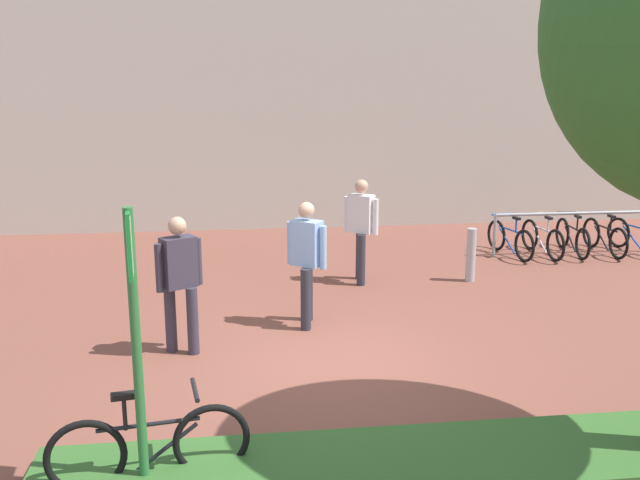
{
  "coord_description": "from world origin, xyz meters",
  "views": [
    {
      "loc": [
        -1.11,
        -7.6,
        3.35
      ],
      "look_at": [
        0.09,
        2.12,
        1.04
      ],
      "focal_mm": 39.13,
      "sensor_mm": 36.0,
      "label": 1
    }
  ],
  "objects_px": {
    "person_suited_navy": "(180,276)",
    "person_shirt_blue": "(361,224)",
    "parking_sign_post": "(134,312)",
    "bike_rack_cluster": "(573,237)",
    "bike_at_sign": "(150,447)",
    "person_casual_tan": "(307,256)",
    "bollard_steel": "(471,255)"
  },
  "relations": [
    {
      "from": "parking_sign_post",
      "to": "person_suited_navy",
      "type": "distance_m",
      "value": 3.05
    },
    {
      "from": "bike_at_sign",
      "to": "person_casual_tan",
      "type": "height_order",
      "value": "person_casual_tan"
    },
    {
      "from": "bike_rack_cluster",
      "to": "person_casual_tan",
      "type": "bearing_deg",
      "value": -149.25
    },
    {
      "from": "person_casual_tan",
      "to": "person_suited_navy",
      "type": "xyz_separation_m",
      "value": [
        -1.64,
        -0.8,
        0.0
      ]
    },
    {
      "from": "person_casual_tan",
      "to": "bike_rack_cluster",
      "type": "bearing_deg",
      "value": 30.75
    },
    {
      "from": "person_casual_tan",
      "to": "bike_at_sign",
      "type": "bearing_deg",
      "value": -114.69
    },
    {
      "from": "parking_sign_post",
      "to": "person_casual_tan",
      "type": "distance_m",
      "value": 4.21
    },
    {
      "from": "bike_rack_cluster",
      "to": "bollard_steel",
      "type": "distance_m",
      "value": 2.98
    },
    {
      "from": "person_shirt_blue",
      "to": "bike_at_sign",
      "type": "bearing_deg",
      "value": -116.42
    },
    {
      "from": "person_suited_navy",
      "to": "bike_rack_cluster",
      "type": "bearing_deg",
      "value": 29.69
    },
    {
      "from": "bike_rack_cluster",
      "to": "person_casual_tan",
      "type": "distance_m",
      "value": 6.42
    },
    {
      "from": "parking_sign_post",
      "to": "bike_rack_cluster",
      "type": "bearing_deg",
      "value": 44.29
    },
    {
      "from": "bollard_steel",
      "to": "person_casual_tan",
      "type": "bearing_deg",
      "value": -149.06
    },
    {
      "from": "parking_sign_post",
      "to": "person_suited_navy",
      "type": "xyz_separation_m",
      "value": [
        0.11,
        2.99,
        -0.58
      ]
    },
    {
      "from": "bike_at_sign",
      "to": "bollard_steel",
      "type": "relative_size",
      "value": 1.86
    },
    {
      "from": "bike_at_sign",
      "to": "parking_sign_post",
      "type": "bearing_deg",
      "value": -114.83
    },
    {
      "from": "bike_at_sign",
      "to": "person_shirt_blue",
      "type": "height_order",
      "value": "person_shirt_blue"
    },
    {
      "from": "bike_at_sign",
      "to": "person_suited_navy",
      "type": "bearing_deg",
      "value": 88.79
    },
    {
      "from": "person_casual_tan",
      "to": "person_suited_navy",
      "type": "distance_m",
      "value": 1.82
    },
    {
      "from": "bike_rack_cluster",
      "to": "person_shirt_blue",
      "type": "distance_m",
      "value": 4.64
    },
    {
      "from": "person_casual_tan",
      "to": "parking_sign_post",
      "type": "bearing_deg",
      "value": -114.69
    },
    {
      "from": "bollard_steel",
      "to": "person_shirt_blue",
      "type": "bearing_deg",
      "value": 174.46
    },
    {
      "from": "parking_sign_post",
      "to": "person_shirt_blue",
      "type": "height_order",
      "value": "parking_sign_post"
    },
    {
      "from": "parking_sign_post",
      "to": "person_casual_tan",
      "type": "xyz_separation_m",
      "value": [
        1.74,
        3.79,
        -0.58
      ]
    },
    {
      "from": "bike_rack_cluster",
      "to": "bike_at_sign",
      "type": "bearing_deg",
      "value": -135.94
    },
    {
      "from": "bike_at_sign",
      "to": "bollard_steel",
      "type": "xyz_separation_m",
      "value": [
        4.63,
        5.45,
        0.1
      ]
    },
    {
      "from": "parking_sign_post",
      "to": "person_shirt_blue",
      "type": "distance_m",
      "value": 6.42
    },
    {
      "from": "person_suited_navy",
      "to": "person_shirt_blue",
      "type": "bearing_deg",
      "value": 44.97
    },
    {
      "from": "parking_sign_post",
      "to": "bike_at_sign",
      "type": "bearing_deg",
      "value": 65.17
    },
    {
      "from": "parking_sign_post",
      "to": "person_casual_tan",
      "type": "height_order",
      "value": "parking_sign_post"
    },
    {
      "from": "bike_at_sign",
      "to": "bike_rack_cluster",
      "type": "relative_size",
      "value": 0.52
    },
    {
      "from": "bike_rack_cluster",
      "to": "bollard_steel",
      "type": "height_order",
      "value": "bollard_steel"
    }
  ]
}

